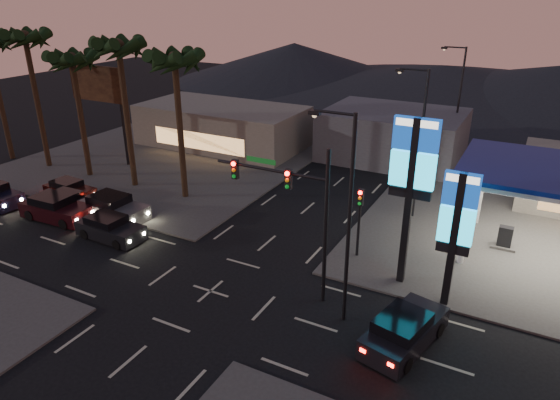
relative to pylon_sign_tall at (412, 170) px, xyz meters
The scene contains 26 objects.
ground 11.97m from the pylon_sign_tall, 147.09° to the right, with size 140.00×140.00×0.00m, color black.
corner_lot_ne 14.37m from the pylon_sign_tall, 54.46° to the left, with size 24.00×24.00×0.12m, color #47443F.
corner_lot_nw 27.40m from the pylon_sign_tall, 156.80° to the left, with size 24.00×24.00×0.12m, color #47443F.
pylon_sign_tall is the anchor object (origin of this frame).
pylon_sign_short 3.20m from the pylon_sign_tall, 21.80° to the right, with size 1.60×0.35×7.00m.
traffic_signal_mast 6.02m from the pylon_sign_tall, 143.48° to the right, with size 6.10×0.39×8.00m.
pedestal_signal 4.82m from the pylon_sign_tall, 153.73° to the left, with size 0.32×0.39×4.30m.
streetlight_near 4.86m from the pylon_sign_tall, 110.76° to the right, with size 2.14×0.25×10.00m.
streetlight_mid 8.70m from the pylon_sign_tall, 101.35° to the left, with size 2.14×0.25×10.00m.
streetlight_far 22.57m from the pylon_sign_tall, 94.34° to the left, with size 2.14×0.25×10.00m.
palm_a 18.21m from the pylon_sign_tall, 167.12° to the left, with size 4.41×4.41×10.86m.
palm_b 23.13m from the pylon_sign_tall, 169.92° to the left, with size 4.41×4.41×11.46m.
palm_c 27.90m from the pylon_sign_tall, behind, with size 4.41×4.41×10.26m.
palm_d 32.96m from the pylon_sign_tall, behind, with size 4.41×4.41×11.66m.
billboard 29.95m from the pylon_sign_tall, 165.50° to the left, with size 6.00×0.30×8.50m.
building_far_west 28.25m from the pylon_sign_tall, 143.75° to the left, with size 16.00×8.00×4.00m, color #726B5B.
building_far_mid 21.91m from the pylon_sign_tall, 107.59° to the left, with size 12.00×9.00×4.40m, color #4C4C51.
hill_left 64.06m from the pylon_sign_tall, 121.58° to the left, with size 40.00×40.00×6.00m, color black.
hill_right 55.02m from the pylon_sign_tall, 83.20° to the left, with size 50.00×50.00×5.00m, color black.
hill_center 55.33m from the pylon_sign_tall, 98.86° to the left, with size 60.00×60.00×4.00m, color black.
car_lane_a_front 18.78m from the pylon_sign_tall, 168.70° to the right, with size 4.63×2.06×1.49m.
car_lane_a_mid 23.76m from the pylon_sign_tall, behind, with size 5.21×2.36×1.67m.
car_lane_b_front 20.37m from the pylon_sign_tall, behind, with size 5.15×2.30×1.65m.
car_lane_b_mid 24.11m from the pylon_sign_tall, behind, with size 4.16×1.84×1.34m.
car_lane_b_rear 25.78m from the pylon_sign_tall, behind, with size 4.21×1.91×1.35m.
suv_station 7.68m from the pylon_sign_tall, 73.42° to the right, with size 3.04×5.10×1.60m.
Camera 1 is at (13.52, -17.77, 14.61)m, focal length 32.00 mm.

